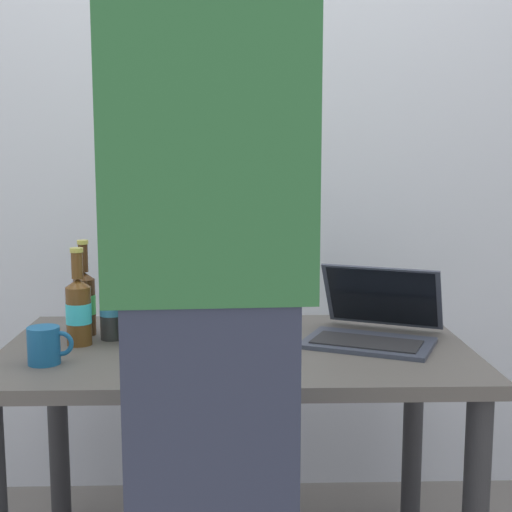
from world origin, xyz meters
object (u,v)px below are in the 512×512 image
person_figure (208,283)px  coffee_mug (43,345)px  beer_bottle_brown (77,309)px  beer_bottle_green (110,301)px  laptop (372,324)px  beer_bottle_dark (83,300)px  beer_bottle_amber (132,304)px

person_figure → coffee_mug: bearing=133.9°
beer_bottle_brown → beer_bottle_green: (0.08, 0.06, 0.01)m
laptop → person_figure: (-0.44, -0.66, 0.24)m
beer_bottle_dark → beer_bottle_green: 0.10m
beer_bottle_amber → person_figure: bearing=-69.6°
beer_bottle_green → person_figure: (0.31, -0.69, 0.18)m
beer_bottle_amber → beer_bottle_brown: size_ratio=1.07×
beer_bottle_dark → person_figure: size_ratio=0.15×
beer_bottle_brown → coffee_mug: (-0.05, -0.18, -0.05)m
beer_bottle_amber → beer_bottle_dark: size_ratio=1.04×
beer_bottle_brown → laptop: bearing=2.0°
beer_bottle_dark → beer_bottle_green: beer_bottle_green is taller
laptop → beer_bottle_amber: size_ratio=1.55×
laptop → beer_bottle_brown: 0.83m
beer_bottle_amber → beer_bottle_green: size_ratio=1.03×
beer_bottle_dark → laptop: bearing=-5.6°
beer_bottle_green → coffee_mug: beer_bottle_green is taller
beer_bottle_dark → coffee_mug: bearing=-97.8°
beer_bottle_brown → beer_bottle_amber: bearing=-0.2°
laptop → beer_bottle_dark: 0.84m
beer_bottle_amber → beer_bottle_dark: bearing=144.8°
beer_bottle_dark → beer_bottle_amber: bearing=-35.2°
beer_bottle_green → beer_bottle_amber: bearing=-40.0°
person_figure → coffee_mug: person_figure is taller
person_figure → beer_bottle_green: bearing=113.9°
beer_bottle_dark → beer_bottle_brown: bearing=-86.5°
beer_bottle_brown → person_figure: 0.76m
beer_bottle_amber → coffee_mug: (-0.20, -0.18, -0.07)m
laptop → beer_bottle_brown: (-0.83, -0.03, 0.06)m
laptop → beer_bottle_green: size_ratio=1.60×
beer_bottle_brown → beer_bottle_green: size_ratio=0.96×
beer_bottle_amber → beer_bottle_brown: bearing=179.8°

